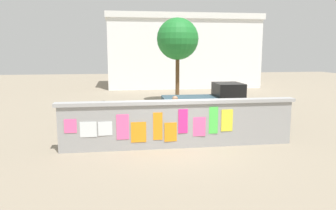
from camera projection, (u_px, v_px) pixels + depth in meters
name	position (u px, v px, depth m)	size (l,w,h in m)	color
ground	(154.00, 108.00, 19.40)	(60.00, 60.00, 0.00)	gray
poster_wall	(179.00, 123.00, 11.46)	(8.23, 0.42, 1.64)	gray
auto_rickshaw_truck	(207.00, 104.00, 15.22)	(3.63, 1.57, 1.85)	black
motorcycle	(102.00, 120.00, 13.77)	(1.88, 0.64, 0.87)	black
bicycle_near	(100.00, 113.00, 15.86)	(1.70, 0.44, 0.95)	black
bicycle_far	(138.00, 129.00, 12.73)	(1.66, 0.58, 0.95)	black
person_walking	(175.00, 112.00, 12.70)	(0.35, 0.35, 1.62)	#D83F72
tree_roadside	(178.00, 39.00, 20.84)	(2.61, 2.61, 5.33)	brown
building_background	(181.00, 51.00, 31.45)	(13.69, 6.53, 6.48)	white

